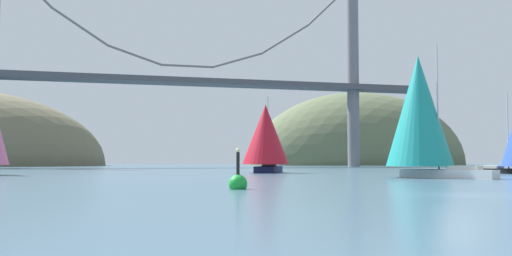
% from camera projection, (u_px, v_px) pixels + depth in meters
% --- Properties ---
extents(ground_plane, '(360.00, 360.00, 0.00)m').
position_uv_depth(ground_plane, '(457.00, 195.00, 26.72)').
color(ground_plane, '#426075').
extents(headland_right, '(70.73, 44.00, 45.59)m').
position_uv_depth(headland_right, '(359.00, 165.00, 172.45)').
color(headland_right, '#5B6647').
rests_on(headland_right, ground_plane).
extents(suspension_bridge, '(114.52, 6.00, 43.91)m').
position_uv_depth(suspension_bridge, '(187.00, 74.00, 119.45)').
color(suspension_bridge, slate).
rests_on(suspension_bridge, ground_plane).
extents(sailboat_crimson_sail, '(8.03, 10.68, 9.98)m').
position_uv_depth(sailboat_crimson_sail, '(266.00, 137.00, 70.01)').
color(sailboat_crimson_sail, '#191E4C').
rests_on(sailboat_crimson_sail, ground_plane).
extents(sailboat_teal_sail, '(9.32, 10.66, 12.41)m').
position_uv_depth(sailboat_teal_sail, '(420.00, 113.00, 52.04)').
color(sailboat_teal_sail, white).
rests_on(sailboat_teal_sail, ground_plane).
extents(channel_buoy, '(1.10, 1.10, 2.64)m').
position_uv_depth(channel_buoy, '(238.00, 183.00, 31.96)').
color(channel_buoy, green).
rests_on(channel_buoy, ground_plane).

